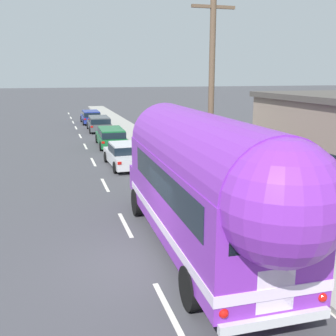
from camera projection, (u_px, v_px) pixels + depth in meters
ground_plane at (145, 263)px, 11.19m from camera, size 300.00×300.00×0.00m
lane_markings at (135, 161)px, 24.22m from camera, size 3.57×80.00×0.01m
sidewalk_slab at (187, 170)px, 21.78m from camera, size 2.39×90.00×0.15m
utility_pole at (211, 92)px, 16.33m from camera, size 1.80×0.24×8.50m
painted_bus at (206, 181)px, 10.92m from camera, size 2.74×10.91×4.12m
car_lead at (126, 154)px, 22.71m from camera, size 2.11×4.40×1.37m
car_second at (111, 136)px, 28.91m from camera, size 2.03×4.87×1.37m
car_third at (99, 123)px, 36.80m from camera, size 2.08×4.80×1.37m
car_fourth at (91, 116)px, 42.48m from camera, size 1.92×4.58×1.37m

